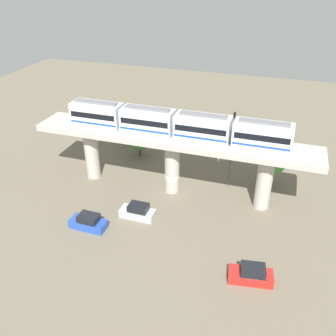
{
  "coord_description": "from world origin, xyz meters",
  "views": [
    {
      "loc": [
        38.9,
        12.39,
        26.65
      ],
      "look_at": [
        2.5,
        0.27,
        4.81
      ],
      "focal_mm": 38.91,
      "sensor_mm": 36.0,
      "label": 1
    }
  ],
  "objects_px": {
    "tree_far_corner": "(274,162)",
    "parked_car_red": "(251,275)",
    "parked_car_silver": "(138,212)",
    "parked_car_blue": "(88,222)",
    "train": "(175,124)",
    "tree_mid_lot": "(130,123)",
    "signal_post": "(232,148)",
    "tree_near_viaduct": "(139,138)"
  },
  "relations": [
    {
      "from": "tree_far_corner",
      "to": "parked_car_red",
      "type": "bearing_deg",
      "value": -1.01
    },
    {
      "from": "parked_car_silver",
      "to": "tree_far_corner",
      "type": "height_order",
      "value": "tree_far_corner"
    },
    {
      "from": "parked_car_blue",
      "to": "tree_far_corner",
      "type": "height_order",
      "value": "tree_far_corner"
    },
    {
      "from": "train",
      "to": "tree_far_corner",
      "type": "height_order",
      "value": "train"
    },
    {
      "from": "parked_car_silver",
      "to": "train",
      "type": "bearing_deg",
      "value": 160.99
    },
    {
      "from": "tree_mid_lot",
      "to": "tree_far_corner",
      "type": "bearing_deg",
      "value": 76.14
    },
    {
      "from": "parked_car_red",
      "to": "signal_post",
      "type": "height_order",
      "value": "signal_post"
    },
    {
      "from": "parked_car_silver",
      "to": "signal_post",
      "type": "bearing_deg",
      "value": 138.64
    },
    {
      "from": "parked_car_blue",
      "to": "tree_near_viaduct",
      "type": "distance_m",
      "value": 18.48
    },
    {
      "from": "parked_car_silver",
      "to": "tree_mid_lot",
      "type": "relative_size",
      "value": 0.74
    },
    {
      "from": "tree_near_viaduct",
      "to": "tree_mid_lot",
      "type": "height_order",
      "value": "tree_mid_lot"
    },
    {
      "from": "parked_car_blue",
      "to": "tree_near_viaduct",
      "type": "bearing_deg",
      "value": -175.61
    },
    {
      "from": "parked_car_blue",
      "to": "tree_mid_lot",
      "type": "distance_m",
      "value": 22.58
    },
    {
      "from": "tree_far_corner",
      "to": "signal_post",
      "type": "height_order",
      "value": "signal_post"
    },
    {
      "from": "parked_car_blue",
      "to": "parked_car_red",
      "type": "bearing_deg",
      "value": 84.19
    },
    {
      "from": "parked_car_red",
      "to": "signal_post",
      "type": "relative_size",
      "value": 0.42
    },
    {
      "from": "parked_car_silver",
      "to": "parked_car_red",
      "type": "relative_size",
      "value": 0.95
    },
    {
      "from": "parked_car_red",
      "to": "tree_mid_lot",
      "type": "height_order",
      "value": "tree_mid_lot"
    },
    {
      "from": "parked_car_silver",
      "to": "parked_car_blue",
      "type": "relative_size",
      "value": 0.99
    },
    {
      "from": "parked_car_silver",
      "to": "signal_post",
      "type": "relative_size",
      "value": 0.4
    },
    {
      "from": "parked_car_silver",
      "to": "parked_car_blue",
      "type": "xyz_separation_m",
      "value": [
        3.63,
        -4.59,
        0.0
      ]
    },
    {
      "from": "train",
      "to": "parked_car_silver",
      "type": "xyz_separation_m",
      "value": [
        6.84,
        -2.35,
        -8.81
      ]
    },
    {
      "from": "parked_car_silver",
      "to": "tree_far_corner",
      "type": "xyz_separation_m",
      "value": [
        -12.57,
        14.39,
        2.74
      ]
    },
    {
      "from": "parked_car_silver",
      "to": "parked_car_blue",
      "type": "height_order",
      "value": "same"
    },
    {
      "from": "parked_car_red",
      "to": "tree_mid_lot",
      "type": "bearing_deg",
      "value": -145.31
    },
    {
      "from": "train",
      "to": "tree_near_viaduct",
      "type": "height_order",
      "value": "train"
    },
    {
      "from": "train",
      "to": "parked_car_blue",
      "type": "xyz_separation_m",
      "value": [
        10.47,
        -6.94,
        -8.81
      ]
    },
    {
      "from": "parked_car_red",
      "to": "tree_mid_lot",
      "type": "distance_m",
      "value": 33.49
    },
    {
      "from": "train",
      "to": "tree_near_viaduct",
      "type": "bearing_deg",
      "value": -134.2
    },
    {
      "from": "train",
      "to": "parked_car_silver",
      "type": "distance_m",
      "value": 11.4
    },
    {
      "from": "parked_car_silver",
      "to": "signal_post",
      "type": "xyz_separation_m",
      "value": [
        -10.24,
        8.99,
        5.1
      ]
    },
    {
      "from": "parked_car_silver",
      "to": "tree_near_viaduct",
      "type": "xyz_separation_m",
      "value": [
        -14.67,
        -5.71,
        2.31
      ]
    },
    {
      "from": "tree_far_corner",
      "to": "signal_post",
      "type": "relative_size",
      "value": 0.49
    },
    {
      "from": "parked_car_silver",
      "to": "signal_post",
      "type": "distance_m",
      "value": 14.55
    },
    {
      "from": "tree_mid_lot",
      "to": "parked_car_blue",
      "type": "bearing_deg",
      "value": 11.19
    },
    {
      "from": "train",
      "to": "parked_car_red",
      "type": "xyz_separation_m",
      "value": [
        12.67,
        11.72,
        -8.81
      ]
    },
    {
      "from": "parked_car_silver",
      "to": "parked_car_blue",
      "type": "bearing_deg",
      "value": -51.72
    },
    {
      "from": "parked_car_red",
      "to": "parked_car_blue",
      "type": "xyz_separation_m",
      "value": [
        -2.2,
        -18.66,
        0.0
      ]
    },
    {
      "from": "parked_car_silver",
      "to": "tree_mid_lot",
      "type": "xyz_separation_m",
      "value": [
        -18.33,
        -8.93,
        2.98
      ]
    },
    {
      "from": "parked_car_blue",
      "to": "parked_car_silver",
      "type": "bearing_deg",
      "value": 129.26
    },
    {
      "from": "parked_car_blue",
      "to": "signal_post",
      "type": "relative_size",
      "value": 0.4
    },
    {
      "from": "parked_car_red",
      "to": "signal_post",
      "type": "bearing_deg",
      "value": -171.38
    }
  ]
}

